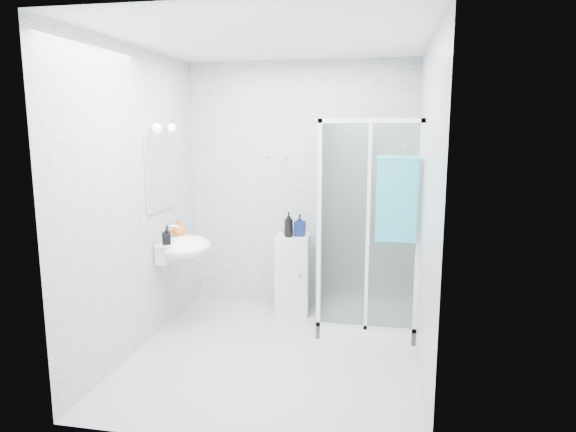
% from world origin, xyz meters
% --- Properties ---
extents(room, '(2.40, 2.60, 2.60)m').
position_xyz_m(room, '(0.00, 0.00, 1.30)').
color(room, silver).
rests_on(room, ground).
extents(shower_enclosure, '(0.90, 0.95, 2.00)m').
position_xyz_m(shower_enclosure, '(0.67, 0.77, 0.45)').
color(shower_enclosure, white).
rests_on(shower_enclosure, ground).
extents(wall_basin, '(0.46, 0.56, 0.35)m').
position_xyz_m(wall_basin, '(-0.99, 0.45, 0.80)').
color(wall_basin, white).
rests_on(wall_basin, ground).
extents(mirror, '(0.02, 0.60, 0.70)m').
position_xyz_m(mirror, '(-1.19, 0.45, 1.50)').
color(mirror, white).
rests_on(mirror, room).
extents(vanity_lights, '(0.10, 0.40, 0.08)m').
position_xyz_m(vanity_lights, '(-1.14, 0.45, 1.92)').
color(vanity_lights, silver).
rests_on(vanity_lights, room).
extents(wall_hooks, '(0.23, 0.06, 0.03)m').
position_xyz_m(wall_hooks, '(-0.25, 1.26, 1.62)').
color(wall_hooks, silver).
rests_on(wall_hooks, room).
extents(storage_cabinet, '(0.36, 0.38, 0.82)m').
position_xyz_m(storage_cabinet, '(-0.04, 1.04, 0.41)').
color(storage_cabinet, silver).
rests_on(storage_cabinet, ground).
extents(hand_towel, '(0.35, 0.05, 0.74)m').
position_xyz_m(hand_towel, '(0.99, 0.36, 1.34)').
color(hand_towel, teal).
rests_on(hand_towel, shower_enclosure).
extents(shampoo_bottle_a, '(0.10, 0.10, 0.26)m').
position_xyz_m(shampoo_bottle_a, '(-0.07, 0.99, 0.95)').
color(shampoo_bottle_a, black).
rests_on(shampoo_bottle_a, storage_cabinet).
extents(shampoo_bottle_b, '(0.11, 0.11, 0.23)m').
position_xyz_m(shampoo_bottle_b, '(0.04, 1.05, 0.93)').
color(shampoo_bottle_b, '#0C174C').
rests_on(shampoo_bottle_b, storage_cabinet).
extents(soap_dispenser_orange, '(0.17, 0.17, 0.17)m').
position_xyz_m(soap_dispenser_orange, '(-1.09, 0.61, 0.95)').
color(soap_dispenser_orange, '#D05D18').
rests_on(soap_dispenser_orange, wall_basin).
extents(soap_dispenser_black, '(0.10, 0.10, 0.17)m').
position_xyz_m(soap_dispenser_black, '(-1.07, 0.27, 0.95)').
color(soap_dispenser_black, black).
rests_on(soap_dispenser_black, wall_basin).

